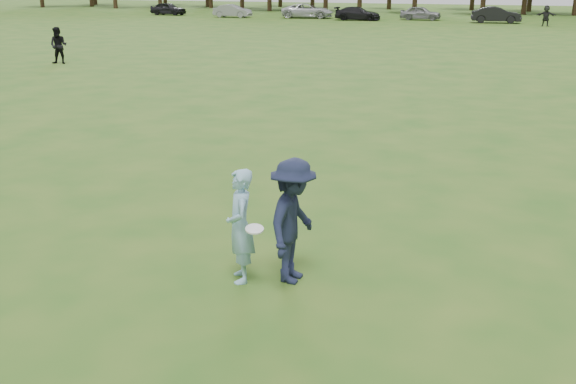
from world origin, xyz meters
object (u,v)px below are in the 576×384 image
object	(u,v)px
thrower	(240,226)
car_f	(496,15)
car_b	(232,11)
player_far_a	(59,46)
car_e	(421,13)
defender	(293,221)
car_d	(358,14)
player_far_d	(546,16)
car_a	(168,9)
car_c	(308,11)

from	to	relation	value
thrower	car_f	bearing A→B (deg)	151.25
car_b	player_far_a	bearing A→B (deg)	-170.49
car_e	player_far_a	bearing A→B (deg)	162.84
defender	car_d	world-z (taller)	defender
player_far_d	car_f	xyz separation A→B (m)	(-4.34, 2.78, -0.15)
car_a	car_c	size ratio (longest dim) A/B	0.76
defender	player_far_a	size ratio (longest dim) A/B	1.03
player_far_a	car_a	bearing A→B (deg)	97.96
car_a	car_e	xyz separation A→B (m)	(28.19, 0.27, -0.01)
defender	car_a	distance (m)	70.39
player_far_a	car_c	bearing A→B (deg)	75.52
car_d	car_c	bearing A→B (deg)	70.01
player_far_d	car_c	distance (m)	23.76
thrower	player_far_d	distance (m)	57.19
player_far_a	player_far_d	world-z (taller)	player_far_a
thrower	car_c	bearing A→B (deg)	168.70
player_far_d	car_a	distance (m)	40.14
player_far_d	thrower	bearing A→B (deg)	-97.16
car_a	car_f	distance (m)	35.58
defender	car_c	bearing A→B (deg)	19.90
car_b	car_f	size ratio (longest dim) A/B	0.89
player_far_a	car_f	distance (m)	43.64
thrower	car_f	xyz separation A→B (m)	(1.54, 59.67, -0.12)
defender	car_f	size ratio (longest dim) A/B	0.42
defender	player_far_a	distance (m)	28.47
car_f	defender	bearing A→B (deg)	173.41
car_c	car_f	size ratio (longest dim) A/B	1.17
player_far_d	car_d	world-z (taller)	player_far_d
car_d	defender	bearing A→B (deg)	-170.92
player_far_a	car_f	bearing A→B (deg)	49.60
defender	car_d	bearing A→B (deg)	15.13
car_a	car_d	xyz separation A→B (m)	(22.28, -2.10, -0.03)
player_far_d	car_d	bearing A→B (deg)	170.79
thrower	player_far_a	size ratio (longest dim) A/B	0.94
thrower	defender	bearing A→B (deg)	80.58
player_far_a	player_far_d	xyz separation A→B (m)	(24.60, 35.87, -0.02)
car_c	car_e	distance (m)	11.71
car_e	thrower	bearing A→B (deg)	-174.19
player_far_a	car_a	size ratio (longest dim) A/B	0.46
car_a	car_b	size ratio (longest dim) A/B	1.01
defender	player_far_d	size ratio (longest dim) A/B	1.05
car_d	car_e	distance (m)	6.37
player_far_d	car_c	size ratio (longest dim) A/B	0.34
player_far_a	player_far_d	bearing A→B (deg)	42.82
defender	car_f	world-z (taller)	defender
player_far_d	car_e	distance (m)	12.65
car_f	player_far_d	bearing A→B (deg)	-128.47
car_e	car_f	distance (m)	7.63
defender	car_a	xyz separation A→B (m)	(-34.75, 61.21, -0.26)
player_far_d	car_e	bearing A→B (deg)	156.26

